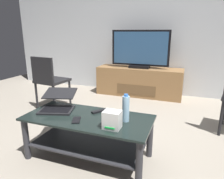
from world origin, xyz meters
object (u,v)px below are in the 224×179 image
(television, at_px, (140,50))
(side_chair, at_px, (49,79))
(cell_phone, at_px, (76,120))
(tv_remote, at_px, (108,118))
(water_bottle_near, at_px, (126,108))
(laptop, at_px, (58,103))
(soundbar_remote, at_px, (99,111))
(coffee_table, at_px, (88,130))
(router_box, at_px, (112,120))
(media_cabinet, at_px, (139,82))

(television, relative_size, side_chair, 1.28)
(cell_phone, bearing_deg, tv_remote, 5.39)
(water_bottle_near, bearing_deg, laptop, 175.96)
(side_chair, distance_m, tv_remote, 1.73)
(cell_phone, height_order, soundbar_remote, soundbar_remote)
(laptop, xyz_separation_m, cell_phone, (0.34, -0.21, -0.06))
(television, height_order, tv_remote, television)
(side_chair, relative_size, tv_remote, 5.42)
(coffee_table, relative_size, cell_phone, 8.85)
(coffee_table, bearing_deg, water_bottle_near, 5.60)
(television, bearing_deg, water_bottle_near, -79.77)
(router_box, distance_m, tv_remote, 0.20)
(coffee_table, relative_size, television, 1.11)
(cell_phone, xyz_separation_m, soundbar_remote, (0.11, 0.26, 0.01))
(television, height_order, laptop, television)
(coffee_table, xyz_separation_m, media_cabinet, (-0.03, 2.30, -0.03))
(cell_phone, bearing_deg, coffee_table, 40.56)
(media_cabinet, distance_m, laptop, 2.25)
(television, distance_m, laptop, 2.25)
(media_cabinet, distance_m, tv_remote, 2.30)
(coffee_table, bearing_deg, television, 90.85)
(side_chair, relative_size, water_bottle_near, 3.34)
(television, relative_size, cell_phone, 7.96)
(coffee_table, distance_m, laptop, 0.46)
(coffee_table, height_order, cell_phone, cell_phone)
(router_box, bearing_deg, water_bottle_near, 69.68)
(tv_remote, xyz_separation_m, soundbar_remote, (-0.15, 0.12, 0.00))
(television, xyz_separation_m, cell_phone, (-0.03, -2.39, -0.45))
(laptop, bearing_deg, side_chair, 131.32)
(laptop, xyz_separation_m, soundbar_remote, (0.45, 0.06, -0.05))
(media_cabinet, bearing_deg, router_box, -82.09)
(television, height_order, water_bottle_near, television)
(coffee_table, distance_m, water_bottle_near, 0.46)
(media_cabinet, xyz_separation_m, router_box, (0.34, -2.44, 0.24))
(side_chair, bearing_deg, router_box, -37.34)
(router_box, height_order, water_bottle_near, water_bottle_near)
(side_chair, bearing_deg, soundbar_remote, -34.53)
(media_cabinet, bearing_deg, television, -90.00)
(cell_phone, bearing_deg, laptop, 126.21)
(laptop, xyz_separation_m, tv_remote, (0.60, -0.07, -0.05))
(coffee_table, bearing_deg, media_cabinet, 90.84)
(soundbar_remote, bearing_deg, water_bottle_near, 14.29)
(coffee_table, height_order, soundbar_remote, soundbar_remote)
(side_chair, bearing_deg, coffee_table, -40.00)
(media_cabinet, bearing_deg, cell_phone, -90.60)
(router_box, relative_size, tv_remote, 0.96)
(side_chair, height_order, soundbar_remote, side_chair)
(tv_remote, bearing_deg, soundbar_remote, 103.89)
(side_chair, xyz_separation_m, water_bottle_near, (1.58, -0.98, 0.06))
(side_chair, distance_m, cell_phone, 1.61)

